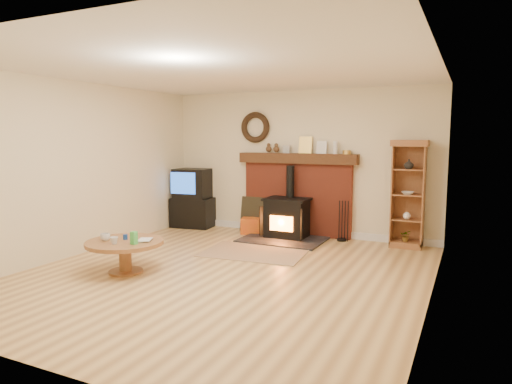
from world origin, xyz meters
The scene contains 11 objects.
ground centered at (0.00, 0.00, 0.00)m, with size 5.50×5.50×0.00m, color #AB7D47.
room_shell centered at (-0.02, 0.09, 1.72)m, with size 5.02×5.52×2.61m.
chimney_breast centered at (0.00, 2.67, 0.80)m, with size 2.20×0.22×1.78m.
wood_stove centered at (-0.05, 2.27, 0.35)m, with size 1.40×1.00×1.27m.
area_rug centered at (-0.12, 1.14, 0.01)m, with size 1.54×1.06×0.01m, color brown.
tv_unit centered at (-2.11, 2.47, 0.55)m, with size 0.85×0.64×1.15m.
curio_cabinet centered at (1.94, 2.55, 0.87)m, with size 0.56×0.40×1.73m.
firelog_box centered at (-0.74, 2.40, 0.14)m, with size 0.46×0.29×0.29m, color orange.
leaning_painting centered at (-0.80, 2.55, 0.33)m, with size 0.55×0.03×0.66m, color black.
fire_tools centered at (0.90, 2.50, 0.16)m, with size 0.19×0.16×0.70m.
coffee_table centered at (-1.21, -0.52, 0.35)m, with size 1.01×1.01×0.59m.
Camera 1 is at (2.85, -5.04, 1.78)m, focal length 32.00 mm.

